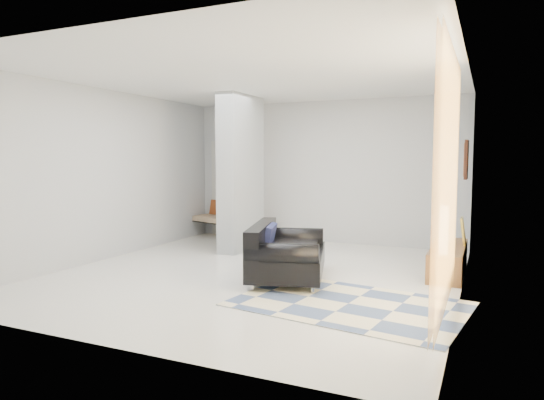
% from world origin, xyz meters
% --- Properties ---
extents(floor, '(6.00, 6.00, 0.00)m').
position_xyz_m(floor, '(0.00, 0.00, 0.00)').
color(floor, white).
rests_on(floor, ground).
extents(ceiling, '(6.00, 6.00, 0.00)m').
position_xyz_m(ceiling, '(0.00, 0.00, 2.80)').
color(ceiling, white).
rests_on(ceiling, wall_back).
extents(wall_back, '(6.00, 0.00, 6.00)m').
position_xyz_m(wall_back, '(0.00, 3.00, 1.40)').
color(wall_back, silver).
rests_on(wall_back, ground).
extents(wall_front, '(6.00, 0.00, 6.00)m').
position_xyz_m(wall_front, '(0.00, -3.00, 1.40)').
color(wall_front, silver).
rests_on(wall_front, ground).
extents(wall_left, '(0.00, 6.00, 6.00)m').
position_xyz_m(wall_left, '(-2.75, 0.00, 1.40)').
color(wall_left, silver).
rests_on(wall_left, ground).
extents(wall_right, '(0.00, 6.00, 6.00)m').
position_xyz_m(wall_right, '(2.75, 0.00, 1.40)').
color(wall_right, silver).
rests_on(wall_right, ground).
extents(partition_column, '(0.35, 1.20, 2.80)m').
position_xyz_m(partition_column, '(-1.10, 1.60, 1.40)').
color(partition_column, '#9FA4A6').
rests_on(partition_column, floor).
extents(hallway_door, '(0.85, 0.06, 2.04)m').
position_xyz_m(hallway_door, '(-2.10, 2.96, 1.02)').
color(hallway_door, silver).
rests_on(hallway_door, floor).
extents(curtain, '(0.00, 2.55, 2.55)m').
position_xyz_m(curtain, '(2.67, -1.15, 1.45)').
color(curtain, gold).
rests_on(curtain, wall_right).
extents(wall_art, '(0.04, 0.45, 0.55)m').
position_xyz_m(wall_art, '(2.72, 1.17, 1.65)').
color(wall_art, '#3D1C10').
rests_on(wall_art, wall_right).
extents(media_console, '(0.45, 1.64, 0.80)m').
position_xyz_m(media_console, '(2.52, 1.17, 0.21)').
color(media_console, brown).
rests_on(media_console, floor).
extents(loveseat, '(1.35, 1.81, 0.76)m').
position_xyz_m(loveseat, '(0.46, -0.10, 0.35)').
color(loveseat, silver).
rests_on(loveseat, floor).
extents(daybed, '(1.87, 1.21, 0.77)m').
position_xyz_m(daybed, '(-1.92, 2.63, 0.42)').
color(daybed, black).
rests_on(daybed, floor).
extents(area_rug, '(2.74, 2.03, 0.01)m').
position_xyz_m(area_rug, '(1.60, -0.90, 0.01)').
color(area_rug, beige).
rests_on(area_rug, floor).
extents(cylinder_lamp, '(0.12, 0.12, 0.64)m').
position_xyz_m(cylinder_lamp, '(2.50, 0.53, 0.72)').
color(cylinder_lamp, white).
rests_on(cylinder_lamp, media_console).
extents(bronze_figurine, '(0.13, 0.13, 0.23)m').
position_xyz_m(bronze_figurine, '(2.47, 1.51, 0.52)').
color(bronze_figurine, black).
rests_on(bronze_figurine, media_console).
extents(vase, '(0.23, 0.23, 0.21)m').
position_xyz_m(vase, '(2.47, 1.17, 0.51)').
color(vase, silver).
rests_on(vase, media_console).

